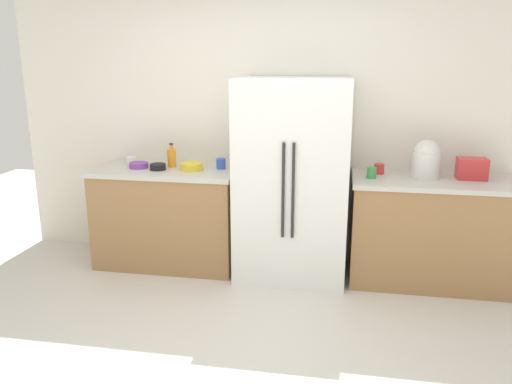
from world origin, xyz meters
The scene contains 15 objects.
ground_plane centered at (0.00, 0.00, 0.00)m, with size 9.95×9.95×0.00m, color beige.
kitchen_back_panel centered at (0.00, 1.87, 1.35)m, with size 4.97×0.10×2.71m, color silver.
counter_left centered at (-0.92, 1.49, 0.46)m, with size 1.32×0.67×0.92m.
counter_right centered at (1.45, 1.49, 0.46)m, with size 1.39×0.67×0.92m.
refrigerator centered at (0.25, 1.45, 0.87)m, with size 0.96×0.74×1.74m.
toaster centered at (1.73, 1.56, 1.01)m, with size 0.24×0.17×0.18m, color red.
rice_cooker centered at (1.36, 1.55, 1.08)m, with size 0.23×0.23×0.32m.
bottle_a centered at (-0.90, 1.58, 1.01)m, with size 0.08×0.08×0.22m.
cup_a centered at (0.98, 1.63, 0.96)m, with size 0.09×0.09×0.09m, color red.
cup_b centered at (-1.31, 1.62, 0.95)m, with size 0.09×0.09×0.07m, color white.
cup_c centered at (-0.43, 1.58, 0.97)m, with size 0.08×0.08×0.09m, color blue.
cup_d centered at (0.91, 1.44, 0.97)m, with size 0.08×0.08×0.09m, color green.
bowl_a centered at (-1.18, 1.49, 0.94)m, with size 0.18×0.18×0.05m, color purple.
bowl_b centered at (-0.68, 1.48, 0.95)m, with size 0.20×0.20×0.06m, color yellow.
bowl_c centered at (-0.98, 1.44, 0.95)m, with size 0.14×0.14×0.05m, color black.
Camera 1 is at (0.68, -2.82, 1.91)m, focal length 35.55 mm.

